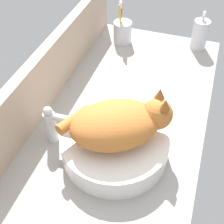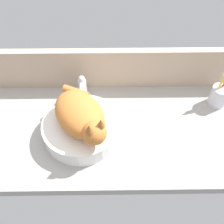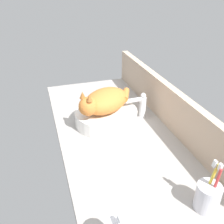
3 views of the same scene
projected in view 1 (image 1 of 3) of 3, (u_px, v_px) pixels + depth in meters
ground_plane at (114, 134)px, 102.08cm from camera, size 127.97×56.27×4.00cm
backsplash_panel at (36, 89)px, 99.62cm from camera, size 127.97×3.60×20.01cm
sink_basin at (115, 146)px, 91.29cm from camera, size 31.26×31.26×7.16cm
cat at (120, 123)px, 85.01cm from camera, size 27.48×30.19×14.00cm
faucet at (54, 123)px, 92.59cm from camera, size 3.60×11.83×13.60cm
soap_dispenser at (200, 34)px, 130.57cm from camera, size 6.59×6.59×15.83cm
toothbrush_cup at (122, 32)px, 134.70cm from camera, size 7.86×7.86×18.67cm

